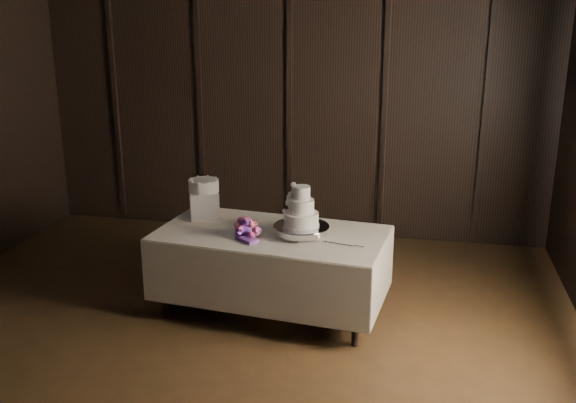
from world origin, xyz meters
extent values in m
cube|color=black|center=(0.00, 0.00, -0.02)|extent=(6.04, 7.04, 0.04)
cube|color=black|center=(0.00, 3.52, 1.50)|extent=(6.04, 0.04, 3.04)
cube|color=beige|center=(0.30, 1.30, 0.76)|extent=(2.08, 1.23, 0.01)
cube|color=white|center=(0.30, 1.30, 0.35)|extent=(1.91, 1.10, 0.71)
cylinder|color=silver|center=(0.57, 1.27, 0.81)|extent=(0.59, 0.59, 0.09)
cylinder|color=white|center=(0.57, 1.27, 0.91)|extent=(0.29, 0.29, 0.12)
cylinder|color=white|center=(0.57, 1.27, 1.03)|extent=(0.21, 0.21, 0.12)
cylinder|color=white|center=(0.57, 1.27, 1.14)|extent=(0.15, 0.15, 0.12)
cube|color=white|center=(-0.41, 1.58, 0.89)|extent=(0.34, 0.34, 0.25)
cylinder|color=white|center=(-0.41, 1.58, 1.07)|extent=(0.31, 0.31, 0.11)
cube|color=silver|center=(0.91, 1.12, 0.77)|extent=(0.37, 0.11, 0.01)
camera|label=1|loc=(1.54, -3.85, 2.64)|focal=40.00mm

